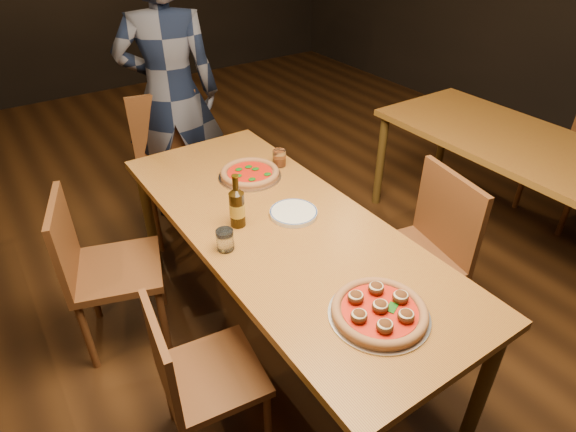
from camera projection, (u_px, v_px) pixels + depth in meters
ground at (283, 337)px, 2.61m from camera, size 9.00×9.00×0.00m
table_main at (282, 236)px, 2.23m from camera, size 0.80×2.00×0.75m
table_right at (536, 159)px, 2.89m from camera, size 0.80×2.00×0.75m
chair_main_nw at (212, 374)px, 1.92m from camera, size 0.43×0.43×0.82m
chair_main_sw at (117, 269)px, 2.39m from camera, size 0.53×0.53×0.91m
chair_main_e at (407, 259)px, 2.41m from camera, size 0.52×0.52×0.96m
chair_end at (175, 168)px, 3.19m from camera, size 0.54×0.54×0.97m
chair_nbr_right at (576, 155)px, 3.34m from camera, size 0.53×0.53×0.98m
pizza_meatball at (380, 311)px, 1.70m from camera, size 0.36×0.36×0.07m
pizza_margherita at (250, 173)px, 2.54m from camera, size 0.33×0.33×0.04m
plate_stack at (294, 213)px, 2.25m from camera, size 0.22×0.22×0.02m
beer_bottle at (237, 208)px, 2.14m from camera, size 0.07×0.07×0.25m
water_glass at (225, 240)px, 2.01m from camera, size 0.07×0.07×0.09m
amber_glass at (279, 158)px, 2.64m from camera, size 0.07×0.07×0.09m
diner at (171, 95)px, 3.17m from camera, size 0.77×0.64×1.79m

